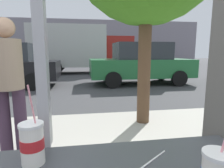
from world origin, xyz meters
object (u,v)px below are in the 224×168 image
parked_car_black (3,65)px  pedestrian (9,81)px  soda_cup_right (32,143)px  parked_car_green (141,63)px  box_truck (80,48)px

parked_car_black → pedestrian: size_ratio=2.62×
soda_cup_right → parked_car_black: bearing=111.0°
parked_car_green → box_truck: bearing=118.6°
parked_car_green → pedestrian: size_ratio=2.67×
soda_cup_right → pedestrian: size_ratio=0.20×
parked_car_black → parked_car_green: 5.57m
parked_car_black → pedestrian: pedestrian is taller
soda_cup_right → box_truck: box_truck is taller
soda_cup_right → parked_car_black: parked_car_black is taller
parked_car_green → pedestrian: 6.70m
box_truck → pedestrian: box_truck is taller
soda_cup_right → parked_car_green: 7.84m
parked_car_black → box_truck: 5.69m
soda_cup_right → box_truck: 12.16m
soda_cup_right → parked_car_black: 7.87m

